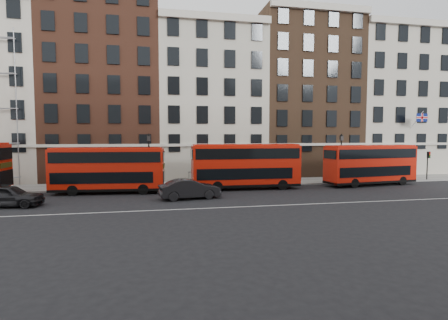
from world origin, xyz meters
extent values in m
plane|color=black|center=(0.00, 0.00, 0.00)|extent=(120.00, 120.00, 0.00)
cube|color=gray|center=(0.00, 10.50, 0.07)|extent=(80.00, 5.00, 0.15)
cube|color=gray|center=(0.00, 8.00, 0.08)|extent=(80.00, 0.30, 0.16)
cube|color=white|center=(0.00, -2.00, 0.01)|extent=(70.00, 0.12, 0.01)
cube|color=brown|center=(-12.80, 18.00, 11.00)|extent=(12.80, 10.00, 22.00)
cube|color=#B2B09D|center=(0.00, 18.00, 9.50)|extent=(12.80, 10.00, 19.00)
cube|color=beige|center=(0.00, 12.75, 18.60)|extent=(12.80, 0.50, 0.80)
cube|color=brown|center=(12.80, 18.00, 10.50)|extent=(12.80, 10.00, 21.00)
cube|color=beige|center=(12.80, 12.75, 20.60)|extent=(12.80, 0.50, 0.80)
cube|color=beige|center=(25.60, 18.00, 10.00)|extent=(12.80, 10.00, 20.00)
cube|color=beige|center=(25.60, 12.75, 19.60)|extent=(12.80, 0.50, 0.80)
cube|color=black|center=(-19.47, 6.01, 1.63)|extent=(0.20, 2.32, 1.37)
cube|color=black|center=(-19.47, 6.01, 2.76)|extent=(0.18, 2.00, 0.44)
cube|color=red|center=(-11.16, 6.29, 2.20)|extent=(10.10, 3.19, 3.74)
cube|color=black|center=(-11.16, 6.29, 0.44)|extent=(10.10, 3.22, 0.23)
cube|color=black|center=(-11.44, 6.31, 1.56)|extent=(8.98, 3.17, 0.99)
cube|color=black|center=(-11.16, 6.29, 3.36)|extent=(9.73, 3.23, 0.95)
cube|color=red|center=(-11.16, 6.29, 4.12)|extent=(9.80, 2.97, 0.17)
cube|color=black|center=(-6.17, 5.87, 1.47)|extent=(0.25, 2.08, 1.23)
cube|color=black|center=(-6.17, 5.87, 2.48)|extent=(0.23, 1.80, 0.40)
cylinder|color=black|center=(-8.04, 4.96, 0.47)|extent=(0.97, 0.34, 0.95)
cylinder|color=black|center=(-7.86, 7.07, 0.47)|extent=(0.97, 0.34, 0.95)
cylinder|color=black|center=(-14.07, 5.47, 0.47)|extent=(0.97, 0.34, 0.95)
cylinder|color=black|center=(-13.90, 7.58, 0.47)|extent=(0.97, 0.34, 0.95)
cube|color=red|center=(1.76, 6.29, 2.33)|extent=(10.56, 2.70, 3.96)
cube|color=black|center=(1.76, 6.29, 0.47)|extent=(10.56, 2.74, 0.24)
cube|color=black|center=(1.46, 6.29, 1.65)|extent=(9.36, 2.76, 1.05)
cube|color=black|center=(1.76, 6.29, 3.56)|extent=(10.16, 2.78, 1.00)
cube|color=red|center=(1.76, 6.29, 4.36)|extent=(10.26, 2.50, 0.18)
cube|color=black|center=(7.06, 6.18, 1.55)|extent=(0.12, 2.20, 1.30)
cube|color=black|center=(7.06, 6.18, 2.62)|extent=(0.12, 1.90, 0.42)
cylinder|color=black|center=(5.15, 5.10, 0.50)|extent=(1.01, 0.30, 1.00)
cylinder|color=black|center=(5.19, 7.34, 0.50)|extent=(1.01, 0.30, 1.00)
cylinder|color=black|center=(-1.26, 5.22, 0.50)|extent=(1.01, 0.30, 1.00)
cylinder|color=black|center=(-1.22, 7.46, 0.50)|extent=(1.01, 0.30, 1.00)
cube|color=red|center=(15.41, 6.29, 2.24)|extent=(10.32, 3.68, 3.80)
cube|color=black|center=(15.41, 6.29, 0.45)|extent=(10.33, 3.72, 0.23)
cube|color=black|center=(15.13, 6.25, 1.59)|extent=(9.19, 3.61, 1.01)
cube|color=black|center=(15.41, 6.29, 3.41)|extent=(9.95, 3.70, 0.96)
cube|color=red|center=(15.41, 6.29, 4.18)|extent=(10.01, 3.45, 0.17)
cube|color=black|center=(20.46, 6.94, 1.49)|extent=(0.35, 2.11, 1.25)
cube|color=black|center=(20.46, 6.94, 2.52)|extent=(0.31, 1.82, 0.40)
cylinder|color=black|center=(18.80, 5.64, 0.48)|extent=(0.99, 0.39, 0.96)
cylinder|color=black|center=(18.52, 7.77, 0.48)|extent=(0.99, 0.39, 0.96)
cylinder|color=black|center=(12.69, 4.85, 0.48)|extent=(0.99, 0.39, 0.96)
cylinder|color=black|center=(12.42, 6.98, 0.48)|extent=(0.99, 0.39, 0.96)
imported|color=black|center=(-17.67, 1.38, 0.83)|extent=(5.06, 2.51, 1.66)
imported|color=black|center=(-4.17, 2.06, 0.83)|extent=(5.27, 2.51, 1.67)
cylinder|color=black|center=(-7.55, 8.86, 2.45)|extent=(0.14, 0.14, 4.60)
cylinder|color=black|center=(-7.55, 8.86, 0.45)|extent=(0.32, 0.32, 0.60)
cube|color=#262626|center=(-7.55, 8.86, 5.00)|extent=(0.32, 0.32, 0.55)
cone|color=black|center=(-7.55, 8.86, 5.35)|extent=(0.44, 0.44, 0.25)
cylinder|color=black|center=(13.40, 8.75, 2.45)|extent=(0.14, 0.14, 4.60)
cylinder|color=black|center=(13.40, 8.75, 0.45)|extent=(0.32, 0.32, 0.60)
cube|color=#262626|center=(13.40, 8.75, 5.00)|extent=(0.32, 0.32, 0.55)
cone|color=black|center=(13.40, 8.75, 5.35)|extent=(0.44, 0.44, 0.25)
cylinder|color=black|center=(24.08, 8.22, 1.45)|extent=(0.12, 0.12, 2.60)
cube|color=black|center=(24.08, 8.07, 3.05)|extent=(0.25, 0.30, 0.75)
sphere|color=red|center=(24.08, 7.90, 3.27)|extent=(0.14, 0.14, 0.14)
sphere|color=#0C9919|center=(24.08, 7.90, 2.83)|extent=(0.14, 0.14, 0.14)
camera|label=1|loc=(-7.00, -26.76, 5.26)|focal=28.00mm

